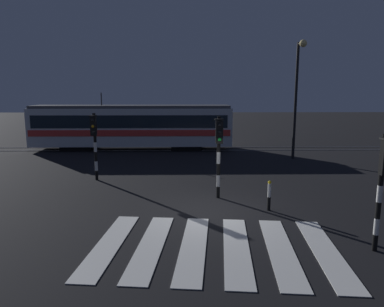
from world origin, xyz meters
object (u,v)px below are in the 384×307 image
traffic_light_corner_far_left (94,137)px  street_lamp_trackside_right (298,86)px  traffic_light_median_centre (219,145)px  tram (132,126)px  bollard_island_edge (269,195)px  traffic_light_corner_near_right (383,176)px

traffic_light_corner_far_left → street_lamp_trackside_right: street_lamp_trackside_right is taller
traffic_light_corner_far_left → traffic_light_median_centre: size_ratio=0.98×
tram → street_lamp_trackside_right: bearing=-21.3°
traffic_light_corner_far_left → bollard_island_edge: (7.34, -4.52, -1.58)m
traffic_light_median_centre → tram: 13.43m
traffic_light_corner_far_left → tram: bearing=87.5°
tram → bollard_island_edge: size_ratio=13.22×
traffic_light_median_centre → tram: tram is taller
traffic_light_corner_near_right → bollard_island_edge: traffic_light_corner_near_right is taller
traffic_light_corner_near_right → tram: (-9.03, 17.27, -0.37)m
traffic_light_corner_near_right → traffic_light_median_centre: 6.21m
traffic_light_median_centre → traffic_light_corner_near_right: bearing=-52.2°
traffic_light_corner_far_left → bollard_island_edge: bearing=-31.7°
traffic_light_corner_far_left → traffic_light_median_centre: 6.41m
traffic_light_median_centre → street_lamp_trackside_right: 10.16m
traffic_light_corner_far_left → traffic_light_corner_near_right: size_ratio=1.01×
traffic_light_corner_far_left → traffic_light_median_centre: (5.64, -3.04, 0.04)m
traffic_light_median_centre → bollard_island_edge: traffic_light_median_centre is taller
traffic_light_corner_near_right → tram: 19.49m
traffic_light_corner_far_left → traffic_light_corner_near_right: traffic_light_corner_far_left is taller
traffic_light_median_centre → bollard_island_edge: size_ratio=2.98×
traffic_light_corner_near_right → street_lamp_trackside_right: (1.76, 13.06, 2.47)m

